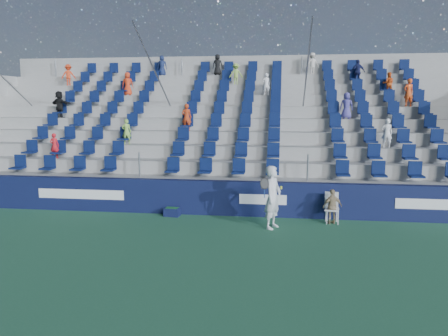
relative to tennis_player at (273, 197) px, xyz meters
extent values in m
plane|color=#2A6443|center=(-1.86, -1.74, -0.98)|extent=(70.00, 70.00, 0.00)
cube|color=#10173D|center=(-1.86, 1.41, -0.38)|extent=(24.00, 0.30, 1.20)
cube|color=white|center=(-6.86, 1.25, -0.36)|extent=(3.20, 0.02, 0.34)
cube|color=white|center=(-0.36, 1.25, -0.36)|extent=(1.60, 0.02, 0.34)
cube|color=white|center=(5.14, 1.25, -0.36)|extent=(2.40, 0.02, 0.34)
cube|color=#9D9D98|center=(-1.86, 1.99, -0.38)|extent=(24.00, 0.85, 1.20)
cube|color=#9D9D98|center=(-1.86, 2.84, -0.13)|extent=(24.00, 0.85, 1.70)
cube|color=#9D9D98|center=(-1.86, 3.69, 0.12)|extent=(24.00, 0.85, 2.20)
cube|color=#9D9D98|center=(-1.86, 4.54, 0.37)|extent=(24.00, 0.85, 2.70)
cube|color=#9D9D98|center=(-1.86, 5.39, 0.62)|extent=(24.00, 0.85, 3.20)
cube|color=#9D9D98|center=(-1.86, 6.24, 0.87)|extent=(24.00, 0.85, 3.70)
cube|color=#9D9D98|center=(-1.86, 7.09, 1.12)|extent=(24.00, 0.85, 4.20)
cube|color=#9D9D98|center=(-1.86, 7.94, 1.37)|extent=(24.00, 0.85, 4.70)
cube|color=#9D9D98|center=(-1.86, 8.79, 1.62)|extent=(24.00, 0.85, 5.20)
cube|color=#9D9D98|center=(-1.86, 9.46, 2.12)|extent=(24.00, 0.50, 6.20)
cube|color=#0B1844|center=(-1.86, 1.99, 0.57)|extent=(16.05, 0.50, 0.70)
cube|color=#0B1844|center=(-1.86, 2.84, 1.07)|extent=(16.05, 0.50, 0.70)
cube|color=#0B1844|center=(-1.86, 3.69, 1.57)|extent=(16.05, 0.50, 0.70)
cube|color=#0B1844|center=(-1.86, 4.54, 2.07)|extent=(16.05, 0.50, 0.70)
cube|color=#0B1844|center=(-1.86, 5.39, 2.57)|extent=(16.05, 0.50, 0.70)
cube|color=#0B1844|center=(-1.86, 6.24, 3.07)|extent=(16.05, 0.50, 0.70)
cube|color=#0B1844|center=(-1.86, 7.09, 3.57)|extent=(16.05, 0.50, 0.70)
cube|color=#0B1844|center=(-1.86, 7.94, 4.07)|extent=(16.05, 0.50, 0.70)
cube|color=#0B1844|center=(-1.86, 8.79, 4.57)|extent=(16.05, 0.50, 0.70)
cylinder|color=gray|center=(-4.86, 5.39, 3.37)|extent=(0.06, 7.68, 4.55)
cylinder|color=gray|center=(1.14, 5.39, 3.37)|extent=(0.06, 7.68, 4.55)
cylinder|color=gray|center=(-11.66, 5.39, 3.37)|extent=(0.06, 7.68, 4.55)
imported|color=red|center=(-7.07, 7.04, 3.77)|extent=(0.59, 0.44, 1.09)
imported|color=red|center=(-8.60, 2.79, 1.21)|extent=(0.37, 0.25, 0.98)
imported|color=#8DB648|center=(-1.99, 7.89, 4.23)|extent=(0.69, 0.45, 1.01)
imported|color=black|center=(-3.00, 8.74, 4.74)|extent=(0.52, 0.35, 1.04)
imported|color=white|center=(4.11, 3.64, 1.76)|extent=(0.42, 0.29, 1.09)
imported|color=#464190|center=(2.85, 5.34, 2.76)|extent=(0.54, 0.37, 1.08)
imported|color=#E5401A|center=(-10.45, 7.89, 4.25)|extent=(0.76, 0.55, 1.06)
imported|color=#1A204F|center=(3.65, 7.89, 4.28)|extent=(0.70, 0.41, 1.12)
imported|color=#ED4F1B|center=(5.48, 6.19, 3.30)|extent=(0.48, 0.38, 1.16)
imported|color=#B63918|center=(-3.67, 4.49, 2.28)|extent=(0.42, 0.28, 1.12)
imported|color=white|center=(-0.51, 7.04, 3.71)|extent=(0.41, 0.33, 0.98)
imported|color=beige|center=(1.63, 8.74, 4.74)|extent=(0.75, 0.54, 1.04)
imported|color=black|center=(-9.65, 5.34, 2.81)|extent=(1.15, 0.70, 1.18)
imported|color=#88BC4B|center=(-5.95, 3.64, 1.73)|extent=(0.42, 0.32, 1.02)
imported|color=#19254B|center=(-5.84, 8.74, 4.73)|extent=(0.57, 0.45, 1.02)
imported|color=#CE4C18|center=(4.84, 7.04, 3.71)|extent=(0.52, 0.43, 0.98)
imported|color=silver|center=(0.00, 0.00, 0.00)|extent=(0.71, 0.84, 1.96)
cylinder|color=navy|center=(-0.25, -0.25, 0.17)|extent=(0.03, 0.03, 0.28)
torus|color=black|center=(-0.25, -0.25, 0.47)|extent=(0.30, 0.17, 0.28)
plane|color=#262626|center=(-0.25, -0.25, 0.47)|extent=(0.30, 0.16, 0.29)
sphere|color=yellow|center=(0.25, -0.20, 0.32)|extent=(0.07, 0.07, 0.07)
sphere|color=yellow|center=(0.25, -0.14, 0.35)|extent=(0.07, 0.07, 0.07)
cube|color=white|center=(1.89, 0.81, -0.53)|extent=(0.50, 0.50, 0.04)
cube|color=white|center=(1.89, 1.02, -0.26)|extent=(0.43, 0.11, 0.54)
cylinder|color=white|center=(1.71, 0.64, -0.76)|extent=(0.03, 0.03, 0.43)
cylinder|color=white|center=(2.07, 0.64, -0.76)|extent=(0.03, 0.03, 0.43)
cylinder|color=white|center=(1.71, 0.99, -0.76)|extent=(0.03, 0.03, 0.43)
cylinder|color=white|center=(2.07, 0.99, -0.76)|extent=(0.03, 0.03, 0.43)
imported|color=tan|center=(1.89, 0.76, -0.42)|extent=(0.71, 0.48, 1.13)
cube|color=#10163E|center=(-3.45, 1.01, -0.84)|extent=(0.56, 0.40, 0.28)
cube|color=#1E662D|center=(-3.45, 1.01, -0.77)|extent=(0.45, 0.29, 0.17)
camera|label=1|loc=(0.24, -13.22, 2.88)|focal=35.00mm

